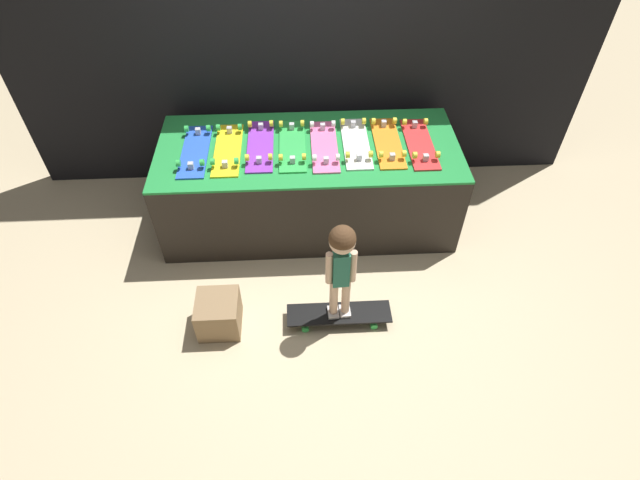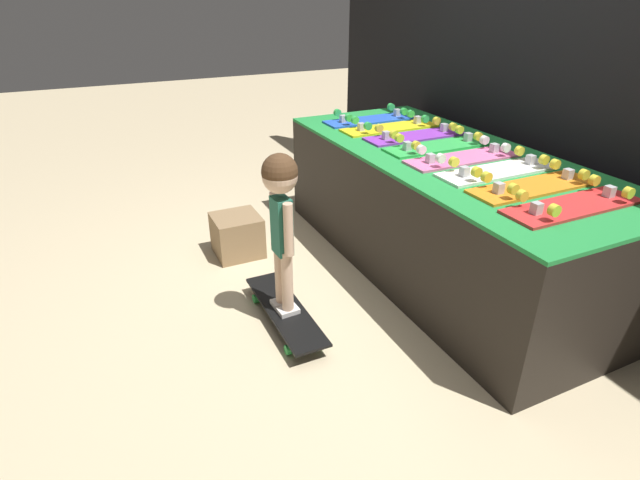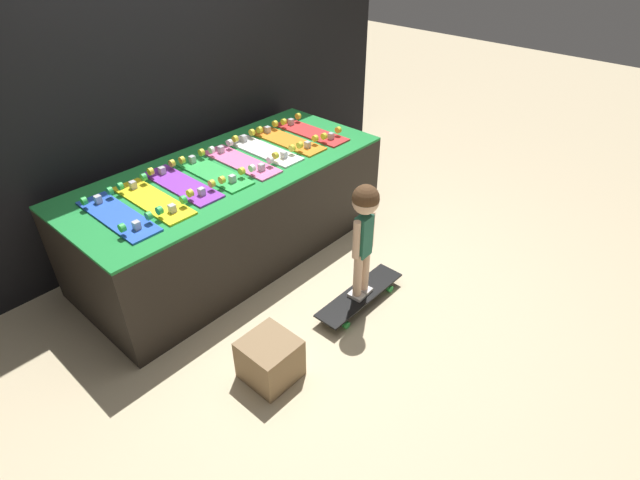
# 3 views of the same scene
# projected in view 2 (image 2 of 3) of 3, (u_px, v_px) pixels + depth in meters

# --- Properties ---
(ground_plane) EXTENTS (16.00, 16.00, 0.00)m
(ground_plane) POSITION_uv_depth(u_px,v_px,m) (358.00, 284.00, 3.10)
(ground_plane) COLOR beige
(back_wall) EXTENTS (5.01, 0.10, 2.35)m
(back_wall) POSITION_uv_depth(u_px,v_px,m) (549.00, 73.00, 3.06)
(back_wall) COLOR black
(back_wall) RESTS_ON ground_plane
(display_rack) EXTENTS (2.43, 1.03, 0.76)m
(display_rack) POSITION_uv_depth(u_px,v_px,m) (443.00, 211.00, 3.16)
(display_rack) COLOR black
(display_rack) RESTS_ON ground_plane
(skateboard_blue_on_rack) EXTENTS (0.21, 0.70, 0.09)m
(skateboard_blue_on_rack) POSITION_uv_depth(u_px,v_px,m) (371.00, 119.00, 3.68)
(skateboard_blue_on_rack) COLOR blue
(skateboard_blue_on_rack) RESTS_ON display_rack
(skateboard_yellow_on_rack) EXTENTS (0.21, 0.70, 0.09)m
(skateboard_yellow_on_rack) POSITION_uv_depth(u_px,v_px,m) (390.00, 127.00, 3.48)
(skateboard_yellow_on_rack) COLOR yellow
(skateboard_yellow_on_rack) RESTS_ON display_rack
(skateboard_purple_on_rack) EXTENTS (0.21, 0.70, 0.09)m
(skateboard_purple_on_rack) POSITION_uv_depth(u_px,v_px,m) (416.00, 135.00, 3.29)
(skateboard_purple_on_rack) COLOR purple
(skateboard_purple_on_rack) RESTS_ON display_rack
(skateboard_green_on_rack) EXTENTS (0.21, 0.70, 0.09)m
(skateboard_green_on_rack) POSITION_uv_depth(u_px,v_px,m) (438.00, 145.00, 3.08)
(skateboard_green_on_rack) COLOR green
(skateboard_green_on_rack) RESTS_ON display_rack
(skateboard_pink_on_rack) EXTENTS (0.21, 0.70, 0.09)m
(skateboard_pink_on_rack) POSITION_uv_depth(u_px,v_px,m) (463.00, 157.00, 2.87)
(skateboard_pink_on_rack) COLOR pink
(skateboard_pink_on_rack) RESTS_ON display_rack
(skateboard_white_on_rack) EXTENTS (0.21, 0.70, 0.09)m
(skateboard_white_on_rack) POSITION_uv_depth(u_px,v_px,m) (498.00, 169.00, 2.67)
(skateboard_white_on_rack) COLOR white
(skateboard_white_on_rack) RESTS_ON display_rack
(skateboard_orange_on_rack) EXTENTS (0.21, 0.70, 0.09)m
(skateboard_orange_on_rack) POSITION_uv_depth(u_px,v_px,m) (534.00, 185.00, 2.46)
(skateboard_orange_on_rack) COLOR orange
(skateboard_orange_on_rack) RESTS_ON display_rack
(skateboard_red_on_rack) EXTENTS (0.21, 0.70, 0.09)m
(skateboard_red_on_rack) POSITION_uv_depth(u_px,v_px,m) (573.00, 204.00, 2.25)
(skateboard_red_on_rack) COLOR red
(skateboard_red_on_rack) RESTS_ON display_rack
(skateboard_on_floor) EXTENTS (0.77, 0.20, 0.09)m
(skateboard_on_floor) POSITION_uv_depth(u_px,v_px,m) (285.00, 311.00, 2.72)
(skateboard_on_floor) COLOR black
(skateboard_on_floor) RESTS_ON ground_plane
(child) EXTENTS (0.21, 0.18, 0.87)m
(child) POSITION_uv_depth(u_px,v_px,m) (281.00, 205.00, 2.43)
(child) COLOR silver
(child) RESTS_ON skateboard_on_floor
(storage_box) EXTENTS (0.30, 0.31, 0.28)m
(storage_box) POSITION_uv_depth(u_px,v_px,m) (237.00, 235.00, 3.39)
(storage_box) COLOR #8E704C
(storage_box) RESTS_ON ground_plane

